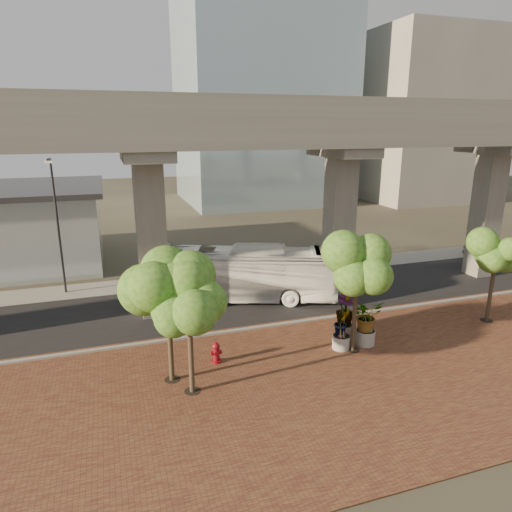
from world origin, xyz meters
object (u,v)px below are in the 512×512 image
object	(u,v)px
transit_bus	(240,274)
parked_car	(490,252)
fire_hydrant	(216,352)
planter_front	(367,318)

from	to	relation	value
transit_bus	parked_car	xyz separation A→B (m)	(22.52, 2.13, -1.06)
fire_hydrant	planter_front	size ratio (longest dim) A/B	0.44
transit_bus	parked_car	bearing A→B (deg)	-63.01
planter_front	transit_bus	bearing A→B (deg)	117.35
transit_bus	fire_hydrant	world-z (taller)	transit_bus
transit_bus	parked_car	world-z (taller)	transit_bus
fire_hydrant	planter_front	world-z (taller)	planter_front
transit_bus	fire_hydrant	distance (m)	8.51
fire_hydrant	planter_front	xyz separation A→B (m)	(7.68, -0.55, 0.95)
fire_hydrant	parked_car	bearing A→B (deg)	20.80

